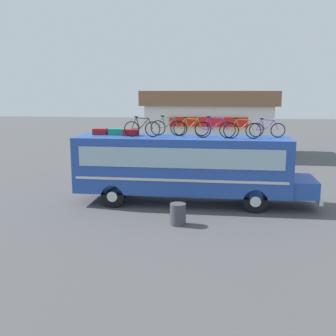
{
  "coord_description": "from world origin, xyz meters",
  "views": [
    {
      "loc": [
        1.85,
        -18.79,
        5.32
      ],
      "look_at": [
        -0.66,
        0.0,
        1.69
      ],
      "focal_mm": 43.73,
      "sensor_mm": 36.0,
      "label": 1
    }
  ],
  "objects_px": {
    "rooftop_bicycle_3": "(191,128)",
    "trash_bin": "(178,214)",
    "luggage_bag_3": "(131,132)",
    "luggage_bag_2": "(117,132)",
    "rooftop_bicycle_6": "(267,129)",
    "luggage_bag_1": "(100,132)",
    "rooftop_bicycle_1": "(142,128)",
    "rooftop_bicycle_5": "(242,130)",
    "rooftop_bicycle_2": "(168,127)",
    "rooftop_bicycle_4": "(215,129)",
    "bus": "(185,165)"
  },
  "relations": [
    {
      "from": "rooftop_bicycle_3",
      "to": "trash_bin",
      "type": "distance_m",
      "value": 4.74
    },
    {
      "from": "luggage_bag_3",
      "to": "trash_bin",
      "type": "height_order",
      "value": "luggage_bag_3"
    },
    {
      "from": "luggage_bag_2",
      "to": "rooftop_bicycle_6",
      "type": "height_order",
      "value": "rooftop_bicycle_6"
    },
    {
      "from": "luggage_bag_1",
      "to": "rooftop_bicycle_1",
      "type": "relative_size",
      "value": 0.39
    },
    {
      "from": "luggage_bag_2",
      "to": "rooftop_bicycle_5",
      "type": "xyz_separation_m",
      "value": [
        5.9,
        -0.76,
        0.23
      ]
    },
    {
      "from": "luggage_bag_1",
      "to": "rooftop_bicycle_1",
      "type": "xyz_separation_m",
      "value": [
        2.19,
        -0.65,
        0.25
      ]
    },
    {
      "from": "rooftop_bicycle_2",
      "to": "trash_bin",
      "type": "height_order",
      "value": "rooftop_bicycle_2"
    },
    {
      "from": "luggage_bag_3",
      "to": "rooftop_bicycle_2",
      "type": "relative_size",
      "value": 0.41
    },
    {
      "from": "luggage_bag_1",
      "to": "rooftop_bicycle_5",
      "type": "bearing_deg",
      "value": -6.4
    },
    {
      "from": "luggage_bag_1",
      "to": "luggage_bag_2",
      "type": "bearing_deg",
      "value": 0.45
    },
    {
      "from": "rooftop_bicycle_2",
      "to": "rooftop_bicycle_4",
      "type": "relative_size",
      "value": 0.91
    },
    {
      "from": "rooftop_bicycle_2",
      "to": "rooftop_bicycle_6",
      "type": "xyz_separation_m",
      "value": [
        4.57,
        -0.14,
        -0.03
      ]
    },
    {
      "from": "bus",
      "to": "luggage_bag_2",
      "type": "xyz_separation_m",
      "value": [
        -3.35,
        0.35,
        1.49
      ]
    },
    {
      "from": "rooftop_bicycle_4",
      "to": "rooftop_bicycle_6",
      "type": "bearing_deg",
      "value": 12.94
    },
    {
      "from": "rooftop_bicycle_3",
      "to": "rooftop_bicycle_4",
      "type": "distance_m",
      "value": 1.33
    },
    {
      "from": "rooftop_bicycle_1",
      "to": "rooftop_bicycle_2",
      "type": "relative_size",
      "value": 1.01
    },
    {
      "from": "luggage_bag_3",
      "to": "bus",
      "type": "bearing_deg",
      "value": -2.49
    },
    {
      "from": "luggage_bag_2",
      "to": "rooftop_bicycle_1",
      "type": "xyz_separation_m",
      "value": [
        1.36,
        -0.66,
        0.24
      ]
    },
    {
      "from": "rooftop_bicycle_2",
      "to": "rooftop_bicycle_5",
      "type": "bearing_deg",
      "value": -12.81
    },
    {
      "from": "luggage_bag_1",
      "to": "rooftop_bicycle_3",
      "type": "distance_m",
      "value": 4.39
    },
    {
      "from": "luggage_bag_2",
      "to": "rooftop_bicycle_6",
      "type": "bearing_deg",
      "value": -0.95
    },
    {
      "from": "rooftop_bicycle_6",
      "to": "rooftop_bicycle_2",
      "type": "bearing_deg",
      "value": 178.31
    },
    {
      "from": "luggage_bag_2",
      "to": "luggage_bag_3",
      "type": "xyz_separation_m",
      "value": [
        0.75,
        -0.23,
        -0.0
      ]
    },
    {
      "from": "bus",
      "to": "rooftop_bicycle_5",
      "type": "bearing_deg",
      "value": -9.27
    },
    {
      "from": "trash_bin",
      "to": "luggage_bag_1",
      "type": "bearing_deg",
      "value": 139.81
    },
    {
      "from": "rooftop_bicycle_3",
      "to": "rooftop_bicycle_4",
      "type": "xyz_separation_m",
      "value": [
        1.14,
        -0.68,
        0.04
      ]
    },
    {
      "from": "bus",
      "to": "rooftop_bicycle_6",
      "type": "distance_m",
      "value": 4.07
    },
    {
      "from": "luggage_bag_2",
      "to": "luggage_bag_3",
      "type": "distance_m",
      "value": 0.79
    },
    {
      "from": "luggage_bag_3",
      "to": "rooftop_bicycle_4",
      "type": "height_order",
      "value": "rooftop_bicycle_4"
    },
    {
      "from": "bus",
      "to": "rooftop_bicycle_3",
      "type": "relative_size",
      "value": 6.67
    },
    {
      "from": "rooftop_bicycle_4",
      "to": "trash_bin",
      "type": "xyz_separation_m",
      "value": [
        -1.35,
        -2.88,
        -3.15
      ]
    },
    {
      "from": "rooftop_bicycle_1",
      "to": "trash_bin",
      "type": "relative_size",
      "value": 1.95
    },
    {
      "from": "bus",
      "to": "rooftop_bicycle_2",
      "type": "bearing_deg",
      "value": 157.61
    },
    {
      "from": "rooftop_bicycle_4",
      "to": "luggage_bag_2",
      "type": "bearing_deg",
      "value": 172.07
    },
    {
      "from": "luggage_bag_1",
      "to": "rooftop_bicycle_2",
      "type": "xyz_separation_m",
      "value": [
        3.3,
        0.03,
        0.25
      ]
    },
    {
      "from": "rooftop_bicycle_3",
      "to": "rooftop_bicycle_6",
      "type": "distance_m",
      "value": 3.49
    },
    {
      "from": "luggage_bag_2",
      "to": "luggage_bag_3",
      "type": "bearing_deg",
      "value": -17.18
    },
    {
      "from": "luggage_bag_2",
      "to": "rooftop_bicycle_1",
      "type": "relative_size",
      "value": 0.45
    },
    {
      "from": "luggage_bag_1",
      "to": "bus",
      "type": "bearing_deg",
      "value": -4.63
    },
    {
      "from": "bus",
      "to": "rooftop_bicycle_3",
      "type": "height_order",
      "value": "rooftop_bicycle_3"
    },
    {
      "from": "rooftop_bicycle_3",
      "to": "luggage_bag_3",
      "type": "bearing_deg",
      "value": -174.66
    },
    {
      "from": "luggage_bag_3",
      "to": "luggage_bag_2",
      "type": "bearing_deg",
      "value": 162.82
    },
    {
      "from": "rooftop_bicycle_4",
      "to": "rooftop_bicycle_6",
      "type": "relative_size",
      "value": 1.13
    },
    {
      "from": "bus",
      "to": "luggage_bag_2",
      "type": "height_order",
      "value": "luggage_bag_2"
    },
    {
      "from": "rooftop_bicycle_6",
      "to": "rooftop_bicycle_5",
      "type": "bearing_deg",
      "value": -150.66
    },
    {
      "from": "rooftop_bicycle_4",
      "to": "trash_bin",
      "type": "height_order",
      "value": "rooftop_bicycle_4"
    },
    {
      "from": "bus",
      "to": "luggage_bag_1",
      "type": "bearing_deg",
      "value": 175.37
    },
    {
      "from": "luggage_bag_2",
      "to": "rooftop_bicycle_1",
      "type": "height_order",
      "value": "rooftop_bicycle_1"
    },
    {
      "from": "rooftop_bicycle_5",
      "to": "rooftop_bicycle_6",
      "type": "relative_size",
      "value": 1.03
    },
    {
      "from": "rooftop_bicycle_1",
      "to": "rooftop_bicycle_2",
      "type": "xyz_separation_m",
      "value": [
        1.11,
        0.67,
        0.0
      ]
    }
  ]
}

